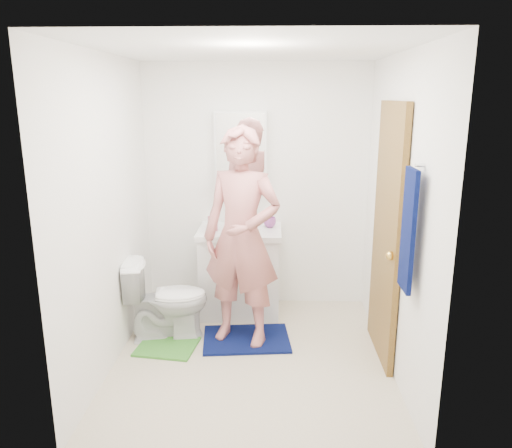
{
  "coord_description": "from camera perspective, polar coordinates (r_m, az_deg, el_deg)",
  "views": [
    {
      "loc": [
        0.16,
        -3.68,
        2.09
      ],
      "look_at": [
        0.03,
        0.25,
        1.07
      ],
      "focal_mm": 35.0,
      "sensor_mm": 36.0,
      "label": 1
    }
  ],
  "objects": [
    {
      "name": "floor",
      "position": [
        4.23,
        -0.5,
        -15.21
      ],
      "size": [
        2.2,
        2.4,
        0.02
      ],
      "primitive_type": "cube",
      "color": "beige",
      "rests_on": "ground"
    },
    {
      "name": "ceiling",
      "position": [
        3.69,
        -0.58,
        19.49
      ],
      "size": [
        2.2,
        2.4,
        0.02
      ],
      "primitive_type": "cube",
      "color": "white",
      "rests_on": "ground"
    },
    {
      "name": "wall_back",
      "position": [
        4.97,
        0.06,
        4.19
      ],
      "size": [
        2.2,
        0.02,
        2.4
      ],
      "primitive_type": "cube",
      "color": "white",
      "rests_on": "ground"
    },
    {
      "name": "wall_front",
      "position": [
        2.62,
        -1.66,
        -5.28
      ],
      "size": [
        2.2,
        0.02,
        2.4
      ],
      "primitive_type": "cube",
      "color": "white",
      "rests_on": "ground"
    },
    {
      "name": "wall_left",
      "position": [
        3.99,
        -16.69,
        1.0
      ],
      "size": [
        0.02,
        2.4,
        2.4
      ],
      "primitive_type": "cube",
      "color": "white",
      "rests_on": "ground"
    },
    {
      "name": "wall_right",
      "position": [
        3.9,
        15.99,
        0.75
      ],
      "size": [
        0.02,
        2.4,
        2.4
      ],
      "primitive_type": "cube",
      "color": "white",
      "rests_on": "ground"
    },
    {
      "name": "vanity_cabinet",
      "position": [
        4.9,
        -1.82,
        -5.67
      ],
      "size": [
        0.75,
        0.55,
        0.8
      ],
      "primitive_type": "cube",
      "color": "white",
      "rests_on": "floor"
    },
    {
      "name": "countertop",
      "position": [
        4.77,
        -1.86,
        -0.88
      ],
      "size": [
        0.79,
        0.59,
        0.05
      ],
      "primitive_type": "cube",
      "color": "white",
      "rests_on": "vanity_cabinet"
    },
    {
      "name": "sink_basin",
      "position": [
        4.77,
        -1.86,
        -0.7
      ],
      "size": [
        0.4,
        0.4,
        0.03
      ],
      "primitive_type": "cylinder",
      "color": "white",
      "rests_on": "countertop"
    },
    {
      "name": "faucet",
      "position": [
        4.92,
        -1.73,
        0.63
      ],
      "size": [
        0.03,
        0.03,
        0.12
      ],
      "primitive_type": "cylinder",
      "color": "silver",
      "rests_on": "countertop"
    },
    {
      "name": "medicine_cabinet",
      "position": [
        4.85,
        -1.76,
        8.7
      ],
      "size": [
        0.5,
        0.12,
        0.7
      ],
      "primitive_type": "cube",
      "color": "white",
      "rests_on": "wall_back"
    },
    {
      "name": "mirror_panel",
      "position": [
        4.79,
        -1.81,
        8.63
      ],
      "size": [
        0.46,
        0.01,
        0.66
      ],
      "primitive_type": "cube",
      "color": "white",
      "rests_on": "wall_back"
    },
    {
      "name": "door",
      "position": [
        4.07,
        14.71,
        -1.13
      ],
      "size": [
        0.05,
        0.8,
        2.05
      ],
      "primitive_type": "cube",
      "color": "brown",
      "rests_on": "ground"
    },
    {
      "name": "door_knob",
      "position": [
        3.79,
        15.09,
        -3.52
      ],
      "size": [
        0.07,
        0.07,
        0.07
      ],
      "primitive_type": "sphere",
      "color": "gold",
      "rests_on": "door"
    },
    {
      "name": "towel",
      "position": [
        3.33,
        17.02,
        -0.72
      ],
      "size": [
        0.03,
        0.24,
        0.8
      ],
      "primitive_type": "cube",
      "color": "#071045",
      "rests_on": "wall_right"
    },
    {
      "name": "towel_hook",
      "position": [
        3.26,
        18.24,
        6.41
      ],
      "size": [
        0.06,
        0.02,
        0.02
      ],
      "primitive_type": "cylinder",
      "rotation": [
        0.0,
        1.57,
        0.0
      ],
      "color": "silver",
      "rests_on": "wall_right"
    },
    {
      "name": "toilet",
      "position": [
        4.48,
        -10.18,
        -8.42
      ],
      "size": [
        0.76,
        0.5,
        0.72
      ],
      "primitive_type": "imported",
      "rotation": [
        0.0,
        0.0,
        1.72
      ],
      "color": "white",
      "rests_on": "floor"
    },
    {
      "name": "bath_mat",
      "position": [
        4.5,
        -1.11,
        -13.01
      ],
      "size": [
        0.79,
        0.6,
        0.02
      ],
      "primitive_type": "cube",
      "rotation": [
        0.0,
        0.0,
        0.1
      ],
      "color": "#071045",
      "rests_on": "floor"
    },
    {
      "name": "green_rug",
      "position": [
        4.45,
        -10.13,
        -13.62
      ],
      "size": [
        0.54,
        0.47,
        0.02
      ],
      "primitive_type": "cube",
      "rotation": [
        0.0,
        0.0,
        -0.14
      ],
      "color": "#429230",
      "rests_on": "floor"
    },
    {
      "name": "soap_dispenser",
      "position": [
        4.71,
        -4.99,
        0.42
      ],
      "size": [
        0.1,
        0.1,
        0.19
      ],
      "primitive_type": "imported",
      "rotation": [
        0.0,
        0.0,
        0.17
      ],
      "color": "#C45B72",
      "rests_on": "countertop"
    },
    {
      "name": "toothbrush_cup",
      "position": [
        4.82,
        1.58,
        0.2
      ],
      "size": [
        0.14,
        0.14,
        0.1
      ],
      "primitive_type": "imported",
      "rotation": [
        0.0,
        0.0,
        -0.16
      ],
      "color": "#99469A",
      "rests_on": "countertop"
    },
    {
      "name": "man",
      "position": [
        4.14,
        -1.64,
        -1.57
      ],
      "size": [
        0.77,
        0.63,
        1.84
      ],
      "primitive_type": "imported",
      "rotation": [
        0.0,
        0.0,
        -0.31
      ],
      "color": "#BF6E6B",
      "rests_on": "bath_mat"
    }
  ]
}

